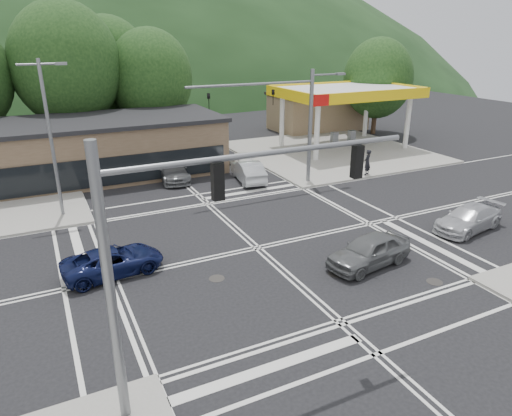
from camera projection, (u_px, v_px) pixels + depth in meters
name	position (u px, v px, depth m)	size (l,w,h in m)	color
ground	(257.00, 248.00, 23.22)	(120.00, 120.00, 0.00)	black
sidewalk_ne	(331.00, 152.00, 41.95)	(16.00, 16.00, 0.15)	gray
gas_station_canopy	(346.00, 94.00, 41.82)	(12.32, 8.34, 5.75)	silver
convenience_store	(318.00, 112.00, 51.74)	(10.00, 6.00, 3.80)	#846B4F
commercial_row	(57.00, 153.00, 33.47)	(24.00, 8.00, 4.00)	brown
hill_north	(74.00, 84.00, 98.70)	(252.00, 126.00, 140.00)	#183116
tree_n_b	(66.00, 65.00, 38.10)	(9.00, 9.00, 12.98)	#382619
tree_n_c	(150.00, 78.00, 41.44)	(7.60, 7.60, 10.87)	#382619
tree_n_e	(108.00, 68.00, 43.33)	(8.40, 8.40, 11.98)	#382619
tree_ne	(378.00, 78.00, 47.78)	(7.20, 7.20, 9.99)	#382619
streetlight_nw	(51.00, 132.00, 25.49)	(2.50, 0.25, 9.00)	slate
signal_mast_ne	(295.00, 114.00, 31.15)	(11.65, 0.30, 8.00)	slate
signal_mast_sw	(177.00, 242.00, 11.89)	(9.14, 0.28, 8.00)	slate
car_blue_west	(113.00, 261.00, 20.54)	(2.06, 4.47, 1.24)	#0E143D
car_grey_center	(369.00, 251.00, 21.24)	(1.77, 4.40, 1.50)	#5A5D5F
car_silver_east	(469.00, 218.00, 25.17)	(1.88, 4.62, 1.34)	#B0B1B7
car_queue_a	(248.00, 171.00, 33.59)	(1.61, 4.62, 1.52)	#B2B6BA
car_queue_b	(242.00, 160.00, 36.99)	(1.58, 3.91, 1.33)	white
car_northbound	(172.00, 170.00, 33.87)	(1.98, 4.88, 1.42)	#5B5E60
pedestrian	(367.00, 162.00, 34.46)	(0.70, 0.46, 1.93)	black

